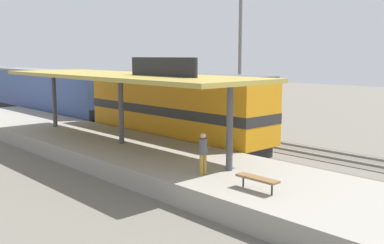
{
  "coord_description": "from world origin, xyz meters",
  "views": [
    {
      "loc": [
        -18.16,
        -20.36,
        5.69
      ],
      "look_at": [
        -1.38,
        -2.22,
        2.0
      ],
      "focal_mm": 41.83,
      "sensor_mm": 36.0,
      "label": 1
    }
  ],
  "objects_px": {
    "platform_bench": "(257,179)",
    "person_waiting": "(203,151)",
    "locomotive": "(174,108)",
    "passenger_carriage_front": "(47,92)",
    "light_mast": "(241,19)"
  },
  "relations": [
    {
      "from": "platform_bench",
      "to": "light_mast",
      "type": "relative_size",
      "value": 0.15
    },
    {
      "from": "platform_bench",
      "to": "person_waiting",
      "type": "height_order",
      "value": "person_waiting"
    },
    {
      "from": "platform_bench",
      "to": "passenger_carriage_front",
      "type": "xyz_separation_m",
      "value": [
        6.0,
        29.62,
        0.97
      ]
    },
    {
      "from": "platform_bench",
      "to": "person_waiting",
      "type": "xyz_separation_m",
      "value": [
        0.13,
        2.91,
        0.51
      ]
    },
    {
      "from": "platform_bench",
      "to": "person_waiting",
      "type": "distance_m",
      "value": 2.95
    },
    {
      "from": "locomotive",
      "to": "light_mast",
      "type": "relative_size",
      "value": 1.23
    },
    {
      "from": "person_waiting",
      "to": "passenger_carriage_front",
      "type": "bearing_deg",
      "value": 77.61
    },
    {
      "from": "locomotive",
      "to": "passenger_carriage_front",
      "type": "bearing_deg",
      "value": 90.0
    },
    {
      "from": "person_waiting",
      "to": "platform_bench",
      "type": "bearing_deg",
      "value": -92.6
    },
    {
      "from": "locomotive",
      "to": "passenger_carriage_front",
      "type": "height_order",
      "value": "locomotive"
    },
    {
      "from": "platform_bench",
      "to": "person_waiting",
      "type": "bearing_deg",
      "value": 87.4
    },
    {
      "from": "locomotive",
      "to": "passenger_carriage_front",
      "type": "xyz_separation_m",
      "value": [
        0.0,
        18.0,
        -0.1
      ]
    },
    {
      "from": "light_mast",
      "to": "person_waiting",
      "type": "bearing_deg",
      "value": -143.64
    },
    {
      "from": "locomotive",
      "to": "person_waiting",
      "type": "distance_m",
      "value": 10.52
    },
    {
      "from": "passenger_carriage_front",
      "to": "person_waiting",
      "type": "height_order",
      "value": "passenger_carriage_front"
    }
  ]
}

